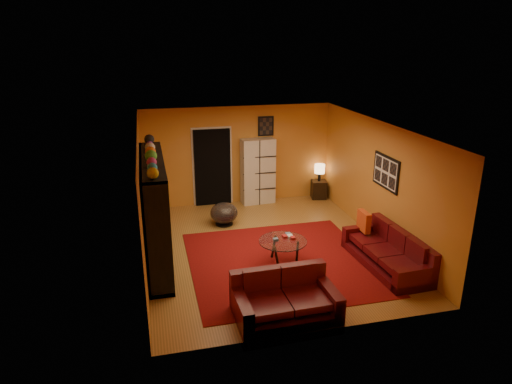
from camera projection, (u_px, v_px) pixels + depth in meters
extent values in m
plane|color=olive|center=(267.00, 248.00, 9.75)|extent=(6.00, 6.00, 0.00)
plane|color=white|center=(268.00, 127.00, 8.91)|extent=(6.00, 6.00, 0.00)
plane|color=#C3792A|center=(238.00, 155.00, 12.09)|extent=(6.00, 0.00, 6.00)
plane|color=#C3792A|center=(322.00, 255.00, 6.57)|extent=(6.00, 0.00, 6.00)
plane|color=#C3792A|center=(142.00, 200.00, 8.77)|extent=(0.00, 6.00, 6.00)
plane|color=#C3792A|center=(379.00, 182.00, 9.89)|extent=(0.00, 6.00, 6.00)
cube|color=#610B0C|center=(281.00, 262.00, 9.13)|extent=(3.60, 3.60, 0.01)
cube|color=black|center=(213.00, 168.00, 11.98)|extent=(0.95, 0.10, 2.04)
cube|color=black|center=(386.00, 172.00, 9.52)|extent=(0.03, 1.00, 0.70)
cube|color=black|center=(266.00, 126.00, 12.00)|extent=(0.42, 0.03, 0.52)
cube|color=black|center=(155.00, 211.00, 8.90)|extent=(0.45, 3.00, 2.10)
imported|color=black|center=(158.00, 214.00, 8.93)|extent=(0.89, 0.12, 0.51)
cube|color=#45090F|center=(386.00, 259.00, 8.93)|extent=(0.96, 2.15, 0.32)
cube|color=#45090F|center=(403.00, 244.00, 8.93)|extent=(0.28, 2.12, 0.85)
cube|color=#45090F|center=(417.00, 275.00, 8.00)|extent=(0.87, 0.22, 0.62)
cube|color=#45090F|center=(362.00, 232.00, 9.76)|extent=(0.87, 0.22, 0.62)
cube|color=#45090F|center=(403.00, 258.00, 8.28)|extent=(0.67, 0.59, 0.12)
cube|color=#45090F|center=(386.00, 244.00, 8.82)|extent=(0.67, 0.59, 0.12)
cube|color=#45090F|center=(370.00, 233.00, 9.35)|extent=(0.67, 0.59, 0.12)
cube|color=#45090F|center=(285.00, 307.00, 7.32)|extent=(1.66, 1.02, 0.32)
cube|color=#45090F|center=(278.00, 281.00, 7.60)|extent=(1.64, 0.22, 0.85)
cube|color=#45090F|center=(328.00, 293.00, 7.45)|extent=(0.21, 0.99, 0.62)
cube|color=#45090F|center=(241.00, 306.00, 7.09)|extent=(0.21, 0.99, 0.62)
cube|color=#45090F|center=(306.00, 289.00, 7.26)|extent=(0.64, 0.78, 0.12)
cube|color=#45090F|center=(267.00, 295.00, 7.10)|extent=(0.64, 0.78, 0.12)
cube|color=#CD4416|center=(364.00, 221.00, 9.51)|extent=(0.12, 0.42, 0.42)
cylinder|color=silver|center=(283.00, 241.00, 8.95)|extent=(0.95, 0.95, 0.02)
cylinder|color=black|center=(297.00, 251.00, 9.05)|extent=(0.05, 0.05, 0.46)
cylinder|color=black|center=(274.00, 247.00, 9.26)|extent=(0.05, 0.05, 0.46)
cylinder|color=black|center=(277.00, 258.00, 8.77)|extent=(0.05, 0.05, 0.46)
cube|color=beige|center=(258.00, 171.00, 12.15)|extent=(0.91, 0.45, 1.76)
cylinder|color=black|center=(224.00, 224.00, 10.96)|extent=(0.44, 0.44, 0.03)
cylinder|color=black|center=(224.00, 221.00, 10.93)|extent=(0.06, 0.06, 0.15)
ellipsoid|color=#433D3B|center=(224.00, 213.00, 10.87)|extent=(0.66, 0.66, 0.50)
cube|color=black|center=(319.00, 189.00, 12.70)|extent=(0.47, 0.47, 0.50)
cylinder|color=black|center=(319.00, 177.00, 12.58)|extent=(0.08, 0.08, 0.23)
cylinder|color=#FFCB8C|center=(320.00, 169.00, 12.51)|extent=(0.28, 0.28, 0.24)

